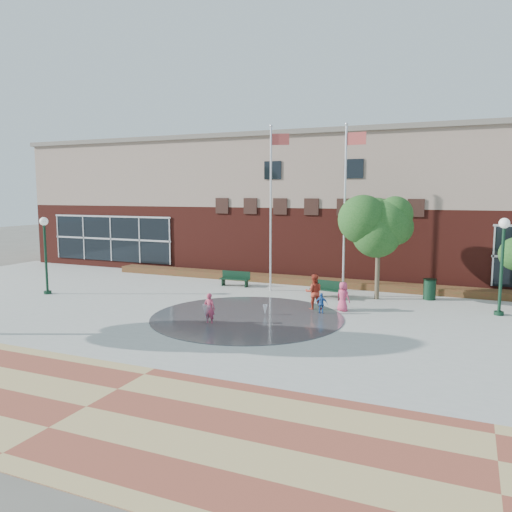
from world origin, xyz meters
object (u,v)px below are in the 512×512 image
at_px(flagpole_right, 346,201).
at_px(bench_left, 235,282).
at_px(child_splash, 210,308).
at_px(trash_can, 430,289).
at_px(flagpole_left, 272,200).

height_order(flagpole_right, bench_left, flagpole_right).
bearing_deg(child_splash, flagpole_right, -116.72).
height_order(bench_left, child_splash, child_splash).
distance_m(trash_can, child_splash, 11.75).
height_order(flagpole_left, trash_can, flagpole_left).
bearing_deg(flagpole_right, child_splash, -113.30).
relative_size(flagpole_right, trash_can, 8.28).
bearing_deg(child_splash, bench_left, -71.21).
bearing_deg(bench_left, trash_can, 0.37).
height_order(flagpole_left, bench_left, flagpole_left).
bearing_deg(bench_left, flagpole_left, -12.27).
height_order(flagpole_left, flagpole_right, flagpole_left).
bearing_deg(flagpole_right, flagpole_left, -176.21).
bearing_deg(child_splash, flagpole_left, -88.01).
bearing_deg(bench_left, flagpole_right, -6.35).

